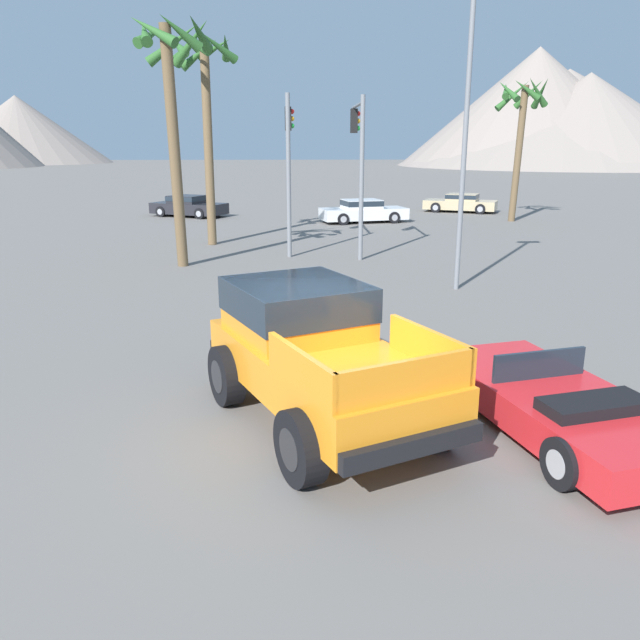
{
  "coord_description": "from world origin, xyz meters",
  "views": [
    {
      "loc": [
        -0.56,
        -8.38,
        4.04
      ],
      "look_at": [
        -0.13,
        1.17,
        1.33
      ],
      "focal_mm": 35.0,
      "sensor_mm": 36.0,
      "label": 1
    }
  ],
  "objects_px": {
    "orange_pickup_truck": "(313,346)",
    "palm_tree_leaning": "(173,81)",
    "red_convertible_car": "(557,405)",
    "parked_car_white": "(363,211)",
    "parked_car_dark": "(188,206)",
    "palm_tree_tall": "(204,88)",
    "street_lamp_post": "(466,115)",
    "parked_car_tan": "(461,203)",
    "palm_tree_short": "(521,115)",
    "traffic_light_main": "(289,145)",
    "traffic_light_crosswalk": "(358,147)"
  },
  "relations": [
    {
      "from": "parked_car_tan",
      "to": "palm_tree_tall",
      "type": "xyz_separation_m",
      "value": [
        -13.71,
        -12.13,
        5.58
      ]
    },
    {
      "from": "palm_tree_tall",
      "to": "palm_tree_short",
      "type": "height_order",
      "value": "palm_tree_tall"
    },
    {
      "from": "parked_car_dark",
      "to": "parked_car_tan",
      "type": "bearing_deg",
      "value": 122.53
    },
    {
      "from": "palm_tree_tall",
      "to": "street_lamp_post",
      "type": "bearing_deg",
      "value": -47.14
    },
    {
      "from": "parked_car_white",
      "to": "palm_tree_tall",
      "type": "bearing_deg",
      "value": -57.49
    },
    {
      "from": "parked_car_dark",
      "to": "palm_tree_tall",
      "type": "xyz_separation_m",
      "value": [
        2.56,
        -10.44,
        5.54
      ]
    },
    {
      "from": "red_convertible_car",
      "to": "palm_tree_leaning",
      "type": "distance_m",
      "value": 16.09
    },
    {
      "from": "street_lamp_post",
      "to": "palm_tree_short",
      "type": "bearing_deg",
      "value": 65.75
    },
    {
      "from": "parked_car_dark",
      "to": "palm_tree_tall",
      "type": "height_order",
      "value": "palm_tree_tall"
    },
    {
      "from": "palm_tree_short",
      "to": "palm_tree_leaning",
      "type": "height_order",
      "value": "palm_tree_leaning"
    },
    {
      "from": "palm_tree_tall",
      "to": "palm_tree_short",
      "type": "bearing_deg",
      "value": 25.6
    },
    {
      "from": "red_convertible_car",
      "to": "parked_car_white",
      "type": "xyz_separation_m",
      "value": [
        0.0,
        25.16,
        0.19
      ]
    },
    {
      "from": "red_convertible_car",
      "to": "street_lamp_post",
      "type": "relative_size",
      "value": 0.58
    },
    {
      "from": "red_convertible_car",
      "to": "parked_car_tan",
      "type": "distance_m",
      "value": 30.78
    },
    {
      "from": "street_lamp_post",
      "to": "parked_car_white",
      "type": "bearing_deg",
      "value": 93.34
    },
    {
      "from": "parked_car_dark",
      "to": "traffic_light_main",
      "type": "height_order",
      "value": "traffic_light_main"
    },
    {
      "from": "orange_pickup_truck",
      "to": "street_lamp_post",
      "type": "bearing_deg",
      "value": 38.0
    },
    {
      "from": "red_convertible_car",
      "to": "traffic_light_crosswalk",
      "type": "distance_m",
      "value": 15.85
    },
    {
      "from": "parked_car_white",
      "to": "parked_car_dark",
      "type": "bearing_deg",
      "value": -121.1
    },
    {
      "from": "palm_tree_short",
      "to": "palm_tree_tall",
      "type": "bearing_deg",
      "value": -154.4
    },
    {
      "from": "palm_tree_leaning",
      "to": "traffic_light_main",
      "type": "bearing_deg",
      "value": 39.42
    },
    {
      "from": "traffic_light_main",
      "to": "palm_tree_short",
      "type": "xyz_separation_m",
      "value": [
        12.03,
        9.19,
        1.49
      ]
    },
    {
      "from": "parked_car_tan",
      "to": "palm_tree_short",
      "type": "height_order",
      "value": "palm_tree_short"
    },
    {
      "from": "parked_car_white",
      "to": "traffic_light_main",
      "type": "height_order",
      "value": "traffic_light_main"
    },
    {
      "from": "traffic_light_crosswalk",
      "to": "palm_tree_leaning",
      "type": "height_order",
      "value": "palm_tree_leaning"
    },
    {
      "from": "palm_tree_tall",
      "to": "red_convertible_car",
      "type": "bearing_deg",
      "value": -68.29
    },
    {
      "from": "traffic_light_crosswalk",
      "to": "palm_tree_tall",
      "type": "height_order",
      "value": "palm_tree_tall"
    },
    {
      "from": "parked_car_white",
      "to": "parked_car_tan",
      "type": "relative_size",
      "value": 1.04
    },
    {
      "from": "palm_tree_short",
      "to": "red_convertible_car",
      "type": "bearing_deg",
      "value": -107.89
    },
    {
      "from": "palm_tree_tall",
      "to": "parked_car_white",
      "type": "bearing_deg",
      "value": 45.24
    },
    {
      "from": "parked_car_white",
      "to": "traffic_light_crosswalk",
      "type": "xyz_separation_m",
      "value": [
        -1.32,
        -9.76,
        3.32
      ]
    },
    {
      "from": "traffic_light_crosswalk",
      "to": "street_lamp_post",
      "type": "distance_m",
      "value": 6.61
    },
    {
      "from": "parked_car_tan",
      "to": "orange_pickup_truck",
      "type": "bearing_deg",
      "value": -174.93
    },
    {
      "from": "red_convertible_car",
      "to": "palm_tree_short",
      "type": "height_order",
      "value": "palm_tree_short"
    },
    {
      "from": "street_lamp_post",
      "to": "traffic_light_main",
      "type": "bearing_deg",
      "value": 124.97
    },
    {
      "from": "parked_car_tan",
      "to": "parked_car_white",
      "type": "bearing_deg",
      "value": 150.79
    },
    {
      "from": "red_convertible_car",
      "to": "parked_car_white",
      "type": "distance_m",
      "value": 25.16
    },
    {
      "from": "orange_pickup_truck",
      "to": "palm_tree_leaning",
      "type": "bearing_deg",
      "value": 83.35
    },
    {
      "from": "parked_car_tan",
      "to": "street_lamp_post",
      "type": "relative_size",
      "value": 0.58
    },
    {
      "from": "parked_car_white",
      "to": "parked_car_dark",
      "type": "xyz_separation_m",
      "value": [
        -9.71,
        3.22,
        -0.0
      ]
    },
    {
      "from": "traffic_light_crosswalk",
      "to": "street_lamp_post",
      "type": "xyz_separation_m",
      "value": [
        2.25,
        -6.16,
        0.85
      ]
    },
    {
      "from": "orange_pickup_truck",
      "to": "red_convertible_car",
      "type": "relative_size",
      "value": 1.1
    },
    {
      "from": "orange_pickup_truck",
      "to": "traffic_light_crosswalk",
      "type": "distance_m",
      "value": 15.09
    },
    {
      "from": "parked_car_dark",
      "to": "palm_tree_leaning",
      "type": "distance_m",
      "value": 16.32
    },
    {
      "from": "parked_car_tan",
      "to": "traffic_light_main",
      "type": "height_order",
      "value": "traffic_light_main"
    },
    {
      "from": "red_convertible_car",
      "to": "street_lamp_post",
      "type": "distance_m",
      "value": 10.26
    },
    {
      "from": "red_convertible_car",
      "to": "palm_tree_tall",
      "type": "relative_size",
      "value": 0.57
    },
    {
      "from": "parked_car_dark",
      "to": "street_lamp_post",
      "type": "relative_size",
      "value": 0.58
    },
    {
      "from": "traffic_light_crosswalk",
      "to": "palm_tree_leaning",
      "type": "distance_m",
      "value": 6.88
    },
    {
      "from": "parked_car_dark",
      "to": "street_lamp_post",
      "type": "distance_m",
      "value": 22.3
    }
  ]
}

